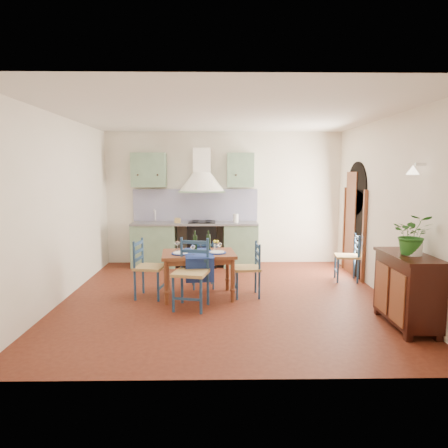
% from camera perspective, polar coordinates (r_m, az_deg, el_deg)
% --- Properties ---
extents(floor, '(5.00, 5.00, 0.00)m').
position_cam_1_polar(floor, '(6.36, 0.27, -10.47)').
color(floor, '#45180E').
rests_on(floor, ground).
extents(back_wall, '(5.00, 0.96, 2.80)m').
position_cam_1_polar(back_wall, '(8.40, -3.25, 1.21)').
color(back_wall, white).
rests_on(back_wall, ground).
extents(right_wall, '(0.26, 5.00, 2.80)m').
position_cam_1_polar(right_wall, '(6.88, 21.50, 1.76)').
color(right_wall, white).
rests_on(right_wall, ground).
extents(left_wall, '(0.04, 5.00, 2.80)m').
position_cam_1_polar(left_wall, '(6.52, -22.26, 2.00)').
color(left_wall, white).
rests_on(left_wall, ground).
extents(ceiling, '(5.00, 5.00, 0.01)m').
position_cam_1_polar(ceiling, '(6.11, 0.29, 15.43)').
color(ceiling, silver).
rests_on(ceiling, back_wall).
extents(dining_table, '(1.19, 0.91, 1.03)m').
position_cam_1_polar(dining_table, '(6.24, -3.61, -4.83)').
color(dining_table, brown).
rests_on(dining_table, ground).
extents(chair_near, '(0.56, 0.56, 1.00)m').
position_cam_1_polar(chair_near, '(5.79, -4.66, -6.96)').
color(chair_near, navy).
rests_on(chair_near, ground).
extents(chair_far, '(0.42, 0.42, 0.81)m').
position_cam_1_polar(chair_far, '(6.79, -3.03, -5.64)').
color(chair_far, navy).
rests_on(chair_far, ground).
extents(chair_left, '(0.49, 0.49, 0.92)m').
position_cam_1_polar(chair_left, '(6.37, -10.80, -6.15)').
color(chair_left, navy).
rests_on(chair_left, ground).
extents(chair_right, '(0.43, 0.43, 0.86)m').
position_cam_1_polar(chair_right, '(6.33, 3.54, -6.38)').
color(chair_right, navy).
rests_on(chair_right, ground).
extents(chair_spare, '(0.45, 0.45, 0.85)m').
position_cam_1_polar(chair_spare, '(7.55, 17.35, -4.48)').
color(chair_spare, navy).
rests_on(chair_spare, ground).
extents(sideboard, '(0.50, 1.05, 0.94)m').
position_cam_1_polar(sideboard, '(5.58, 24.70, -8.25)').
color(sideboard, black).
rests_on(sideboard, ground).
extents(potted_plant, '(0.58, 0.54, 0.51)m').
position_cam_1_polar(potted_plant, '(5.43, 25.37, -1.37)').
color(potted_plant, '#235F1D').
rests_on(potted_plant, sideboard).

